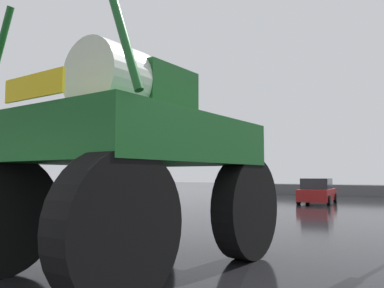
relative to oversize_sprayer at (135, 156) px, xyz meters
name	(u,v)px	position (x,y,z in m)	size (l,w,h in m)	color
ground_plane	(322,211)	(-0.16, 13.39, -2.07)	(120.00, 120.00, 0.00)	black
median_island	(38,235)	(-4.47, 1.09, -2.00)	(1.77, 7.04, 0.15)	gray
oversize_sprayer	(135,156)	(0.00, 0.00, 0.00)	(3.90, 5.74, 4.65)	black
sedan_ahead	(317,192)	(-1.81, 18.42, -1.36)	(2.23, 4.26, 1.52)	maroon
traffic_signal_near_left	(97,146)	(-5.72, 4.27, 0.70)	(0.24, 0.54, 3.81)	#A8AAAF
bare_tree_left	(136,126)	(-9.46, 10.49, 2.35)	(4.06, 4.06, 6.17)	#473828
roadside_barrier	(374,191)	(-0.16, 28.67, -1.62)	(27.88, 0.24, 0.90)	#59595B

